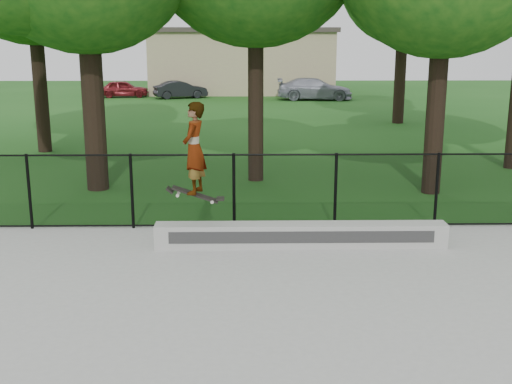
% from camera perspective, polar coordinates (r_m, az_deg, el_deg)
% --- Properties ---
extents(grind_ledge, '(5.25, 0.40, 0.43)m').
position_cam_1_polar(grind_ledge, '(11.61, 4.01, -3.84)').
color(grind_ledge, '#A3A39E').
rests_on(grind_ledge, concrete_slab).
extents(car_a, '(3.21, 1.57, 1.06)m').
position_cam_1_polar(car_a, '(41.77, -11.70, 8.98)').
color(car_a, maroon).
rests_on(car_a, ground).
extents(car_b, '(3.16, 2.05, 1.07)m').
position_cam_1_polar(car_b, '(40.50, -6.73, 9.03)').
color(car_b, black).
rests_on(car_b, ground).
extents(car_c, '(4.21, 1.98, 1.31)m').
position_cam_1_polar(car_c, '(39.33, 5.23, 9.11)').
color(car_c, gray).
rests_on(car_c, ground).
extents(skater_airborne, '(0.81, 0.66, 1.81)m').
position_cam_1_polar(skater_airborne, '(11.14, -5.52, 3.71)').
color(skater_airborne, black).
rests_on(skater_airborne, ground).
extents(chainlink_fence, '(16.06, 0.06, 1.50)m').
position_cam_1_polar(chainlink_fence, '(12.70, 7.08, 0.14)').
color(chainlink_fence, black).
rests_on(chainlink_fence, concrete_slab).
extents(distant_building, '(12.40, 6.40, 4.30)m').
position_cam_1_polar(distant_building, '(44.36, -1.25, 11.63)').
color(distant_building, tan).
rests_on(distant_building, ground).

